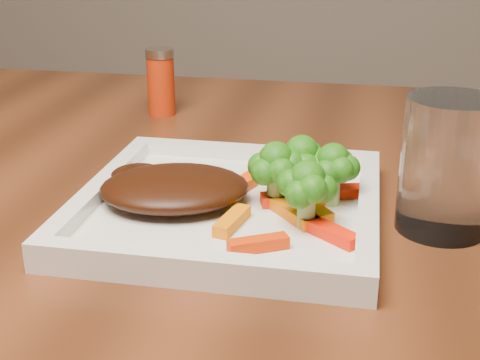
% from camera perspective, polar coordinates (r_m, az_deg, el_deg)
% --- Properties ---
extents(plate, '(0.27, 0.27, 0.01)m').
position_cam_1_polar(plate, '(0.62, -0.91, -2.60)').
color(plate, white).
rests_on(plate, dining_table).
extents(steak, '(0.16, 0.14, 0.03)m').
position_cam_1_polar(steak, '(0.62, -5.60, -0.66)').
color(steak, '#371508').
rests_on(steak, plate).
extents(broccoli_0, '(0.06, 0.06, 0.07)m').
position_cam_1_polar(broccoli_0, '(0.62, 5.25, 1.43)').
color(broccoli_0, '#316010').
rests_on(broccoli_0, plate).
extents(broccoli_1, '(0.07, 0.07, 0.06)m').
position_cam_1_polar(broccoli_1, '(0.61, 7.90, 0.74)').
color(broccoli_1, '#327413').
rests_on(broccoli_1, plate).
extents(broccoli_2, '(0.07, 0.07, 0.06)m').
position_cam_1_polar(broccoli_2, '(0.56, 5.72, -1.30)').
color(broccoli_2, '#116814').
rests_on(broccoli_2, plate).
extents(broccoli_3, '(0.07, 0.07, 0.06)m').
position_cam_1_polar(broccoli_3, '(0.60, 3.06, 0.56)').
color(broccoli_3, '#157A14').
rests_on(broccoli_3, plate).
extents(carrot_0, '(0.05, 0.04, 0.01)m').
position_cam_1_polar(carrot_0, '(0.53, 1.56, -5.47)').
color(carrot_0, red).
rests_on(carrot_0, plate).
extents(carrot_1, '(0.05, 0.05, 0.01)m').
position_cam_1_polar(carrot_1, '(0.56, 7.67, -4.40)').
color(carrot_1, '#FF1C04').
rests_on(carrot_1, plate).
extents(carrot_2, '(0.02, 0.05, 0.01)m').
position_cam_1_polar(carrot_2, '(0.57, -0.69, -3.49)').
color(carrot_2, orange).
rests_on(carrot_2, plate).
extents(carrot_3, '(0.06, 0.03, 0.01)m').
position_cam_1_polar(carrot_3, '(0.64, 8.64, -0.95)').
color(carrot_3, red).
rests_on(carrot_3, plate).
extents(carrot_4, '(0.04, 0.06, 0.01)m').
position_cam_1_polar(carrot_4, '(0.66, 1.08, 0.18)').
color(carrot_4, '#FF4304').
rests_on(carrot_4, plate).
extents(carrot_5, '(0.04, 0.05, 0.01)m').
position_cam_1_polar(carrot_5, '(0.60, 6.10, -2.44)').
color(carrot_5, orange).
rests_on(carrot_5, plate).
extents(carrot_6, '(0.07, 0.04, 0.01)m').
position_cam_1_polar(carrot_6, '(0.62, 4.78, -1.59)').
color(carrot_6, red).
rests_on(carrot_6, plate).
extents(spice_shaker, '(0.05, 0.05, 0.09)m').
position_cam_1_polar(spice_shaker, '(0.93, -6.77, 8.32)').
color(spice_shaker, '#BC290A').
rests_on(spice_shaker, dining_table).
extents(drinking_glass, '(0.09, 0.09, 0.12)m').
position_cam_1_polar(drinking_glass, '(0.60, 17.24, 1.18)').
color(drinking_glass, white).
rests_on(drinking_glass, dining_table).
extents(carrot_7, '(0.05, 0.06, 0.01)m').
position_cam_1_polar(carrot_7, '(0.59, 4.48, -2.73)').
color(carrot_7, orange).
rests_on(carrot_7, plate).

